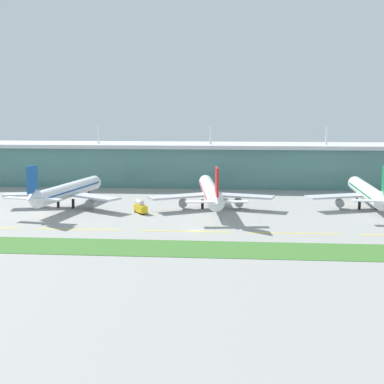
% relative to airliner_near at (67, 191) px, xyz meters
% --- Properties ---
extents(ground_plane, '(600.00, 600.00, 0.00)m').
position_rel_airliner_near_xyz_m(ground_plane, '(53.05, -36.65, -6.44)').
color(ground_plane, gray).
extents(terminal_building, '(288.00, 34.00, 30.06)m').
position_rel_airliner_near_xyz_m(terminal_building, '(53.05, 67.26, 4.29)').
color(terminal_building, slate).
rests_on(terminal_building, ground).
extents(airliner_near, '(48.14, 59.18, 18.90)m').
position_rel_airliner_near_xyz_m(airliner_near, '(0.00, 0.00, 0.00)').
color(airliner_near, white).
rests_on(airliner_near, ground).
extents(airliner_middle, '(48.44, 66.24, 18.90)m').
position_rel_airliner_near_xyz_m(airliner_middle, '(55.98, 2.81, 0.01)').
color(airliner_middle, white).
rests_on(airliner_middle, ground).
extents(airliner_far, '(48.78, 60.23, 18.90)m').
position_rel_airliner_near_xyz_m(airliner_far, '(116.33, 6.29, 0.00)').
color(airliner_far, silver).
rests_on(airliner_far, ground).
extents(taxiway_stripe_mid_west, '(28.00, 0.70, 0.04)m').
position_rel_airliner_near_xyz_m(taxiway_stripe_mid_west, '(16.05, -38.12, -6.42)').
color(taxiway_stripe_mid_west, yellow).
rests_on(taxiway_stripe_mid_west, ground).
extents(taxiway_stripe_centre, '(28.00, 0.70, 0.04)m').
position_rel_airliner_near_xyz_m(taxiway_stripe_centre, '(50.05, -38.12, -6.42)').
color(taxiway_stripe_centre, yellow).
rests_on(taxiway_stripe_centre, ground).
extents(taxiway_stripe_mid_east, '(28.00, 0.70, 0.04)m').
position_rel_airliner_near_xyz_m(taxiway_stripe_mid_east, '(84.05, -38.12, -6.42)').
color(taxiway_stripe_mid_east, yellow).
rests_on(taxiway_stripe_mid_east, ground).
extents(grass_verge, '(300.00, 18.00, 0.10)m').
position_rel_airliner_near_xyz_m(grass_verge, '(53.05, -59.24, -6.39)').
color(grass_verge, '#3D702D').
rests_on(grass_verge, ground).
extents(fuel_truck, '(6.11, 7.45, 4.95)m').
position_rel_airliner_near_xyz_m(fuel_truck, '(30.74, -9.73, -4.18)').
color(fuel_truck, gold).
rests_on(fuel_truck, ground).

